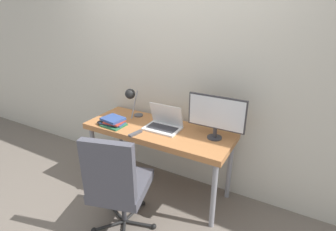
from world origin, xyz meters
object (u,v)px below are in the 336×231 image
desk_lamp (131,97)px  game_controller (103,123)px  book_stack (113,122)px  laptop (164,124)px  monitor (216,114)px  office_chair (117,182)px

desk_lamp → game_controller: (-0.19, -0.27, -0.25)m
desk_lamp → book_stack: bearing=-109.8°
laptop → game_controller: size_ratio=2.36×
monitor → office_chair: 1.07m
monitor → desk_lamp: bearing=-178.9°
laptop → monitor: size_ratio=0.67×
book_stack → monitor: bearing=13.3°
book_stack → game_controller: bearing=-158.0°
desk_lamp → laptop: bearing=-4.5°
office_chair → game_controller: 0.79m
laptop → game_controller: (-0.61, -0.23, -0.03)m
monitor → office_chair: monitor is taller
monitor → desk_lamp: 0.96m
book_stack → game_controller: book_stack is taller
office_chair → game_controller: bearing=139.2°
desk_lamp → monitor: bearing=1.1°
monitor → desk_lamp: size_ratio=1.54×
monitor → office_chair: size_ratio=0.55×
office_chair → book_stack: office_chair is taller
laptop → office_chair: (-0.04, -0.72, -0.27)m
book_stack → game_controller: 0.11m
laptop → desk_lamp: (-0.42, 0.03, 0.21)m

